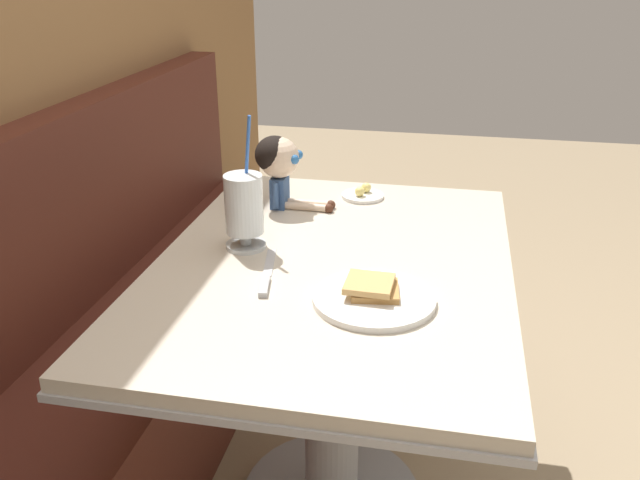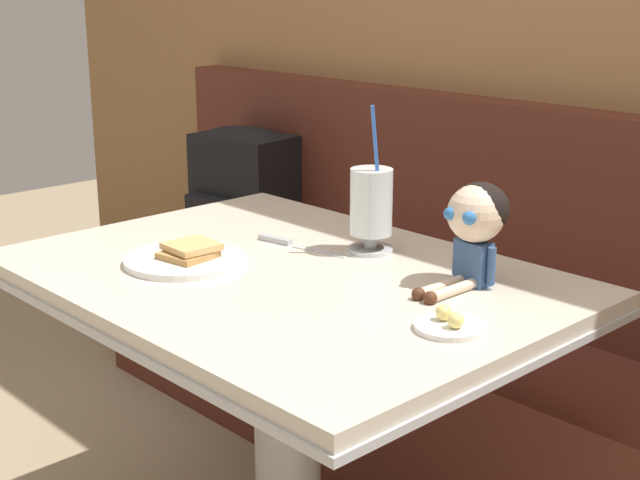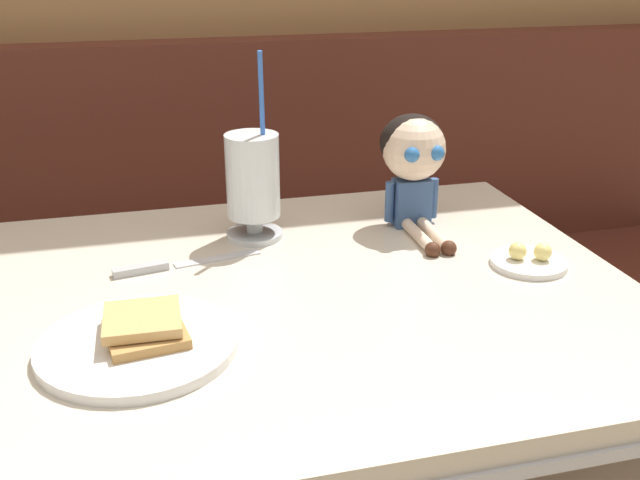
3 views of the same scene
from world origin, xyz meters
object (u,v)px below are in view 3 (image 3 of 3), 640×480
(toast_plate, at_px, (139,341))
(butter_saucer, at_px, (529,260))
(milkshake_glass, at_px, (253,180))
(seated_doll, at_px, (414,155))
(butter_knife, at_px, (163,266))

(toast_plate, relative_size, butter_saucer, 2.08)
(milkshake_glass, distance_m, seated_doll, 0.28)
(toast_plate, relative_size, seated_doll, 1.15)
(butter_knife, bearing_deg, seated_doll, 10.62)
(milkshake_glass, relative_size, butter_knife, 1.35)
(toast_plate, distance_m, butter_knife, 0.24)
(butter_saucer, height_order, butter_knife, butter_saucer)
(butter_saucer, relative_size, butter_knife, 0.51)
(milkshake_glass, xyz_separation_m, seated_doll, (0.28, -0.01, 0.03))
(butter_knife, relative_size, seated_doll, 1.08)
(butter_saucer, height_order, seated_doll, seated_doll)
(toast_plate, distance_m, seated_doll, 0.59)
(butter_knife, bearing_deg, toast_plate, -100.12)
(toast_plate, height_order, seated_doll, seated_doll)
(seated_doll, bearing_deg, butter_saucer, -61.54)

